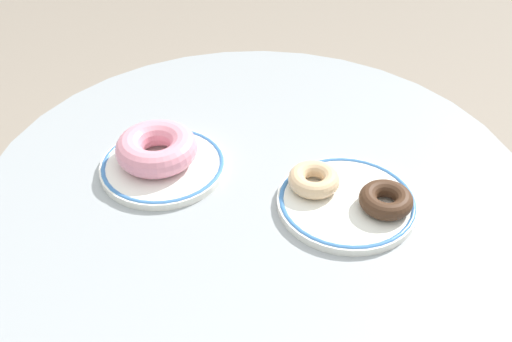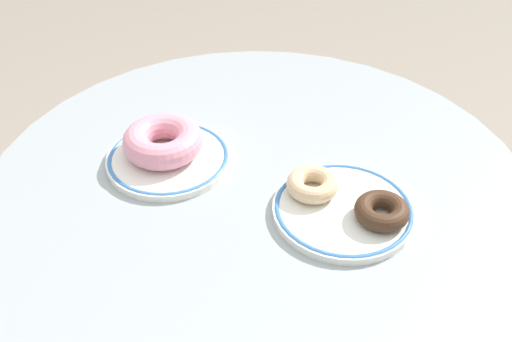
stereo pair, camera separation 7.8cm
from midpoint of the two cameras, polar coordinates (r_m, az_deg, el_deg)
name	(u,v)px [view 1 (the left image)]	position (r m, az deg, el deg)	size (l,w,h in m)	color
cafe_table	(257,299)	(0.98, -2.26, -12.21)	(0.74, 0.74, 0.72)	#999EA3
plate_left	(163,165)	(0.83, -11.52, 0.42)	(0.17, 0.17, 0.01)	white
plate_right	(347,201)	(0.76, 5.83, -3.00)	(0.18, 0.18, 0.01)	white
donut_pink_frosted	(157,148)	(0.82, -12.17, 2.03)	(0.11, 0.11, 0.04)	pink
donut_chocolate	(386,200)	(0.74, 9.42, -2.85)	(0.07, 0.07, 0.02)	#422819
donut_glazed	(314,180)	(0.77, 2.69, -0.94)	(0.07, 0.07, 0.02)	#E0B789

